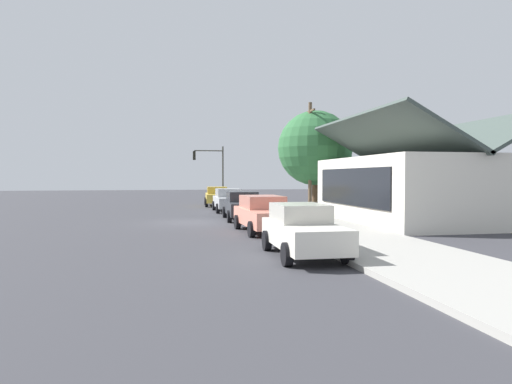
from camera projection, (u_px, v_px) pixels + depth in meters
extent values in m
plane|color=#38383D|center=(194.00, 222.00, 24.01)|extent=(120.00, 120.00, 0.00)
cube|color=#A3A099|center=(295.00, 219.00, 25.09)|extent=(60.00, 4.20, 0.16)
cube|color=gold|center=(217.00, 198.00, 37.53)|extent=(4.60, 2.08, 0.70)
cube|color=gold|center=(217.00, 190.00, 37.95)|extent=(2.25, 1.73, 0.56)
cylinder|color=black|center=(229.00, 203.00, 36.28)|extent=(0.67, 0.26, 0.66)
cylinder|color=black|center=(207.00, 203.00, 36.04)|extent=(0.67, 0.26, 0.66)
cylinder|color=black|center=(227.00, 201.00, 39.04)|extent=(0.67, 0.26, 0.66)
cylinder|color=black|center=(206.00, 201.00, 38.80)|extent=(0.67, 0.26, 0.66)
cube|color=silver|center=(229.00, 202.00, 31.44)|extent=(4.78, 1.93, 0.70)
cube|color=#A0A2A6|center=(228.00, 193.00, 31.89)|extent=(2.30, 1.67, 0.56)
cylinder|color=black|center=(246.00, 208.00, 30.17)|extent=(0.66, 0.23, 0.66)
cylinder|color=black|center=(218.00, 208.00, 29.84)|extent=(0.66, 0.23, 0.66)
cylinder|color=black|center=(239.00, 205.00, 33.07)|extent=(0.66, 0.23, 0.66)
cylinder|color=black|center=(214.00, 206.00, 32.73)|extent=(0.66, 0.23, 0.66)
cube|color=#2D3035|center=(243.00, 208.00, 25.48)|extent=(4.90, 2.01, 0.70)
cube|color=#27292D|center=(242.00, 196.00, 25.94)|extent=(2.38, 1.70, 0.56)
cylinder|color=black|center=(263.00, 216.00, 24.15)|extent=(0.67, 0.25, 0.66)
cylinder|color=black|center=(229.00, 216.00, 23.87)|extent=(0.67, 0.25, 0.66)
cylinder|color=black|center=(255.00, 212.00, 27.11)|extent=(0.67, 0.25, 0.66)
cylinder|color=black|center=(225.00, 212.00, 26.84)|extent=(0.67, 0.25, 0.66)
cube|color=#EA8C75|center=(265.00, 217.00, 19.73)|extent=(4.84, 2.07, 0.70)
cube|color=tan|center=(262.00, 202.00, 20.17)|extent=(2.36, 1.74, 0.56)
cylinder|color=black|center=(296.00, 228.00, 18.53)|extent=(0.67, 0.25, 0.66)
cylinder|color=black|center=(252.00, 229.00, 18.09)|extent=(0.67, 0.25, 0.66)
cylinder|color=black|center=(276.00, 221.00, 21.40)|extent=(0.67, 0.25, 0.66)
cylinder|color=black|center=(237.00, 222.00, 20.96)|extent=(0.67, 0.25, 0.66)
cube|color=silver|center=(303.00, 235.00, 13.70)|extent=(4.36, 1.78, 0.70)
cube|color=beige|center=(300.00, 213.00, 14.11)|extent=(2.10, 1.54, 0.56)
cylinder|color=black|center=(347.00, 252.00, 12.54)|extent=(0.66, 0.23, 0.66)
cylinder|color=black|center=(287.00, 254.00, 12.24)|extent=(0.66, 0.23, 0.66)
cylinder|color=black|center=(317.00, 239.00, 15.19)|extent=(0.66, 0.23, 0.66)
cylinder|color=black|center=(267.00, 241.00, 14.88)|extent=(0.66, 0.23, 0.66)
cube|color=silver|center=(418.00, 190.00, 24.46)|extent=(10.88, 7.69, 3.47)
cube|color=black|center=(351.00, 187.00, 23.70)|extent=(8.70, 0.08, 1.94)
cube|color=#3F4C47|center=(386.00, 138.00, 23.99)|extent=(11.48, 4.14, 2.30)
cube|color=#3F4C47|center=(450.00, 139.00, 24.73)|extent=(11.48, 4.14, 2.30)
cylinder|color=brown|center=(315.00, 190.00, 31.94)|extent=(0.44, 0.44, 3.02)
sphere|color=#2D6638|center=(315.00, 148.00, 31.84)|extent=(5.27, 5.27, 5.27)
cylinder|color=#383833|center=(223.00, 175.00, 41.20)|extent=(0.14, 0.14, 5.20)
cylinder|color=#383833|center=(209.00, 151.00, 40.88)|extent=(0.10, 2.60, 0.10)
cube|color=black|center=(194.00, 156.00, 40.65)|extent=(0.28, 0.24, 0.80)
sphere|color=red|center=(194.00, 153.00, 40.78)|extent=(0.16, 0.16, 0.16)
sphere|color=yellow|center=(194.00, 156.00, 40.79)|extent=(0.16, 0.16, 0.16)
sphere|color=green|center=(194.00, 158.00, 40.80)|extent=(0.16, 0.16, 0.16)
cylinder|color=brown|center=(310.00, 158.00, 30.74)|extent=(0.24, 0.24, 7.50)
cube|color=brown|center=(310.00, 111.00, 30.63)|extent=(1.80, 0.12, 0.12)
cylinder|color=red|center=(315.00, 229.00, 17.25)|extent=(0.22, 0.22, 0.55)
sphere|color=red|center=(316.00, 220.00, 17.23)|extent=(0.18, 0.18, 0.18)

